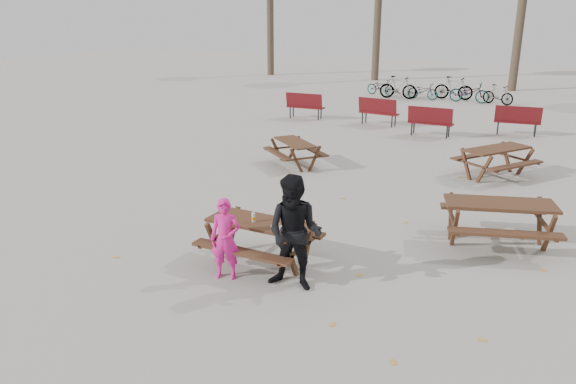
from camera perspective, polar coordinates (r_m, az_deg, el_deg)
The scene contains 13 objects.
ground at distance 9.76m, azimuth -2.77°, elevation -7.22°, with size 80.00×80.00×0.00m, color gray.
main_picnic_table at distance 9.52m, azimuth -2.83°, elevation -4.03°, with size 1.80×1.45×0.78m.
food_tray at distance 9.16m, azimuth -1.15°, elevation -3.53°, with size 0.18×0.11×0.04m, color white.
bread_roll at distance 9.15m, azimuth -1.15°, elevation -3.29°, with size 0.14×0.06×0.05m, color tan.
soda_bottle at distance 9.41m, azimuth -3.53°, elevation -2.61°, with size 0.07×0.07×0.17m.
child at distance 9.05m, azimuth -6.38°, elevation -4.78°, with size 0.49×0.32×1.34m, color #E01C87.
adult at distance 8.58m, azimuth 0.70°, elevation -4.22°, with size 0.89×0.69×1.83m, color black.
picnic_table_east at distance 11.01m, azimuth 20.55°, elevation -3.03°, with size 1.93×1.56×0.83m, color #3B2215, non-canonical shape.
picnic_table_north at distance 15.57m, azimuth 0.74°, elevation 3.92°, with size 1.60×1.29×0.69m, color #3B2215, non-canonical shape.
picnic_table_far at distance 15.46m, azimuth 20.36°, elevation 2.83°, with size 1.80×1.45×0.78m, color #3B2215, non-canonical shape.
park_bench_row at distance 20.96m, azimuth 11.69°, elevation 7.75°, with size 9.37×2.17×1.03m.
bicycle_row at distance 28.04m, azimuth 14.76°, elevation 10.02°, with size 7.22×1.61×1.08m.
fallen_leaves at distance 11.62m, azimuth 5.66°, elevation -2.99°, with size 11.00×11.00×0.01m, color gold, non-canonical shape.
Camera 1 is at (4.54, -7.56, 4.19)m, focal length 35.00 mm.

